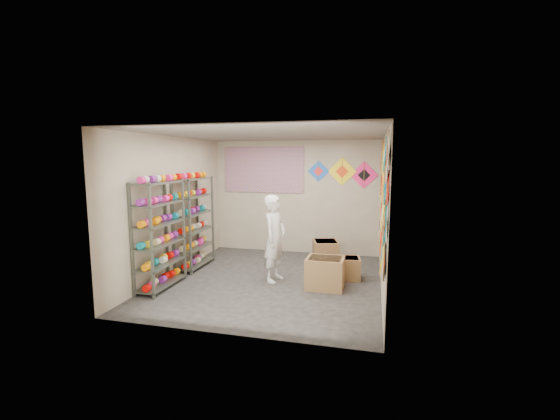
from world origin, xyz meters
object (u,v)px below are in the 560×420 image
(shopkeeper, at_px, (275,238))
(carton_c, at_px, (326,252))
(shelf_rack_back, at_px, (194,223))
(shelf_rack_front, at_px, (160,235))
(carton_a, at_px, (325,273))
(carton_b, at_px, (346,268))

(shopkeeper, distance_m, carton_c, 1.69)
(shelf_rack_back, distance_m, carton_c, 2.88)
(shelf_rack_front, relative_size, carton_a, 2.92)
(carton_a, bearing_deg, shopkeeper, 170.45)
(carton_c, bearing_deg, carton_b, -76.63)
(shopkeeper, bearing_deg, carton_a, -89.17)
(shelf_rack_back, bearing_deg, shelf_rack_front, -90.00)
(carton_a, xyz_separation_m, carton_b, (0.33, 0.60, -0.06))
(carton_b, bearing_deg, shelf_rack_back, 172.19)
(shopkeeper, xyz_separation_m, carton_a, (0.97, -0.18, -0.53))
(shelf_rack_front, relative_size, carton_b, 3.73)
(shelf_rack_front, bearing_deg, shelf_rack_back, 90.00)
(shopkeeper, distance_m, carton_b, 1.49)
(shelf_rack_back, distance_m, shopkeeper, 1.91)
(shelf_rack_back, bearing_deg, carton_c, 19.82)
(shelf_rack_back, xyz_separation_m, carton_c, (2.63, 0.95, -0.70))
(shelf_rack_front, height_order, carton_a, shelf_rack_front)
(carton_a, distance_m, carton_b, 0.68)
(shelf_rack_back, height_order, carton_a, shelf_rack_back)
(carton_a, relative_size, carton_c, 1.13)
(shelf_rack_front, height_order, shopkeeper, shelf_rack_front)
(shelf_rack_back, relative_size, carton_c, 3.30)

